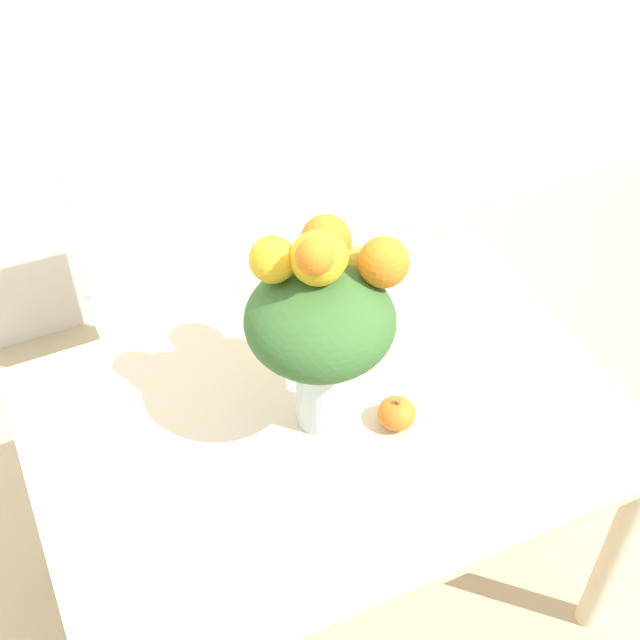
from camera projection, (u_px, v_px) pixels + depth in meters
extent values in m
plane|color=tan|center=(327.00, 581.00, 2.54)|extent=(12.00, 12.00, 0.00)
cube|color=beige|center=(328.00, 421.00, 2.04)|extent=(1.33, 0.92, 0.03)
cylinder|color=beige|center=(615.00, 549.00, 2.22)|extent=(0.06, 0.06, 0.71)
cylinder|color=beige|center=(59.00, 476.00, 2.37)|extent=(0.06, 0.06, 0.71)
cylinder|color=beige|center=(451.00, 341.00, 2.73)|extent=(0.06, 0.06, 0.71)
cylinder|color=silver|center=(320.00, 381.00, 1.94)|extent=(0.11, 0.11, 0.25)
cylinder|color=silver|center=(320.00, 399.00, 1.98)|extent=(0.09, 0.09, 0.13)
cylinder|color=#38662D|center=(329.00, 365.00, 1.92)|extent=(0.01, 0.01, 0.31)
cylinder|color=#38662D|center=(319.00, 361.00, 1.92)|extent=(0.01, 0.00, 0.31)
cylinder|color=#38662D|center=(310.00, 367.00, 1.91)|extent=(0.01, 0.00, 0.31)
cylinder|color=#38662D|center=(315.00, 375.00, 1.90)|extent=(0.01, 0.01, 0.31)
cylinder|color=#38662D|center=(327.00, 374.00, 1.90)|extent=(0.01, 0.00, 0.31)
ellipsoid|color=#38662D|center=(320.00, 320.00, 1.81)|extent=(0.31, 0.31, 0.19)
sphere|color=yellow|center=(326.00, 256.00, 1.74)|extent=(0.09, 0.09, 0.09)
sphere|color=orange|center=(384.00, 262.00, 1.78)|extent=(0.11, 0.11, 0.11)
sphere|color=orange|center=(315.00, 256.00, 1.66)|extent=(0.07, 0.07, 0.07)
sphere|color=orange|center=(326.00, 240.00, 1.85)|extent=(0.11, 0.11, 0.11)
sphere|color=#AD9E33|center=(354.00, 267.00, 1.86)|extent=(0.08, 0.08, 0.08)
sphere|color=yellow|center=(273.00, 260.00, 1.75)|extent=(0.10, 0.10, 0.10)
sphere|color=yellow|center=(318.00, 258.00, 1.73)|extent=(0.11, 0.11, 0.11)
ellipsoid|color=orange|center=(397.00, 413.00, 1.99)|extent=(0.09, 0.09, 0.07)
cylinder|color=brown|center=(398.00, 402.00, 1.96)|extent=(0.01, 0.01, 0.02)
cube|color=silver|center=(172.00, 324.00, 2.65)|extent=(0.42, 0.42, 0.02)
cylinder|color=silver|center=(143.00, 431.00, 2.65)|extent=(0.04, 0.04, 0.44)
cylinder|color=silver|center=(249.00, 396.00, 2.75)|extent=(0.04, 0.04, 0.44)
cylinder|color=silver|center=(114.00, 355.00, 2.87)|extent=(0.04, 0.04, 0.44)
cylinder|color=silver|center=(214.00, 326.00, 2.97)|extent=(0.04, 0.04, 0.44)
cube|color=silver|center=(140.00, 210.00, 2.59)|extent=(0.40, 0.02, 0.55)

